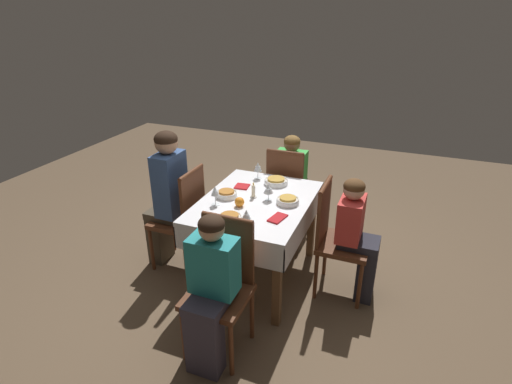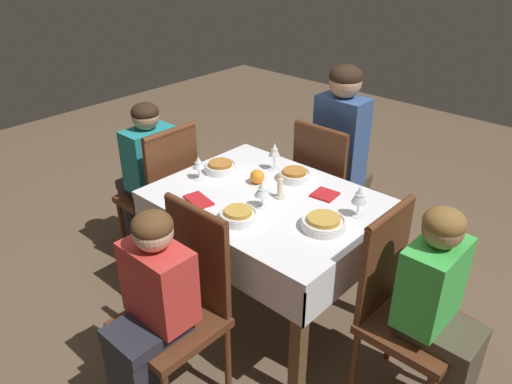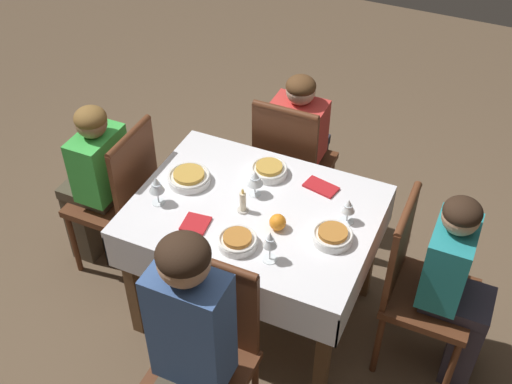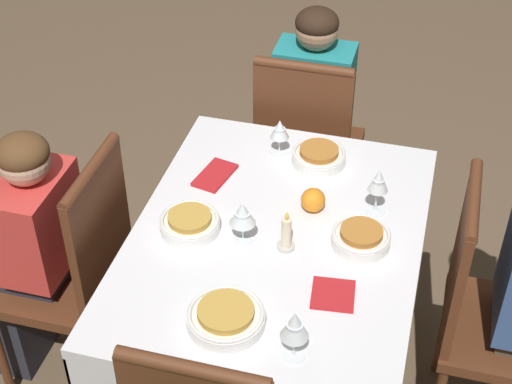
{
  "view_description": "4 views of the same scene",
  "coord_description": "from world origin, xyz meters",
  "px_view_note": "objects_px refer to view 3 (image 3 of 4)",
  "views": [
    {
      "loc": [
        -2.71,
        -1.07,
        2.17
      ],
      "look_at": [
        -0.05,
        -0.02,
        0.84
      ],
      "focal_mm": 28.0,
      "sensor_mm": 36.0,
      "label": 1
    },
    {
      "loc": [
        1.44,
        -1.68,
        1.98
      ],
      "look_at": [
        -0.01,
        -0.08,
        0.8
      ],
      "focal_mm": 35.0,
      "sensor_mm": 36.0,
      "label": 2
    },
    {
      "loc": [
        -0.91,
        2.01,
        2.78
      ],
      "look_at": [
        0.02,
        -0.05,
        0.8
      ],
      "focal_mm": 45.0,
      "sensor_mm": 36.0,
      "label": 3
    },
    {
      "loc": [
        1.71,
        0.4,
        2.32
      ],
      "look_at": [
        -0.0,
        -0.06,
        0.9
      ],
      "focal_mm": 55.0,
      "sensor_mm": 36.0,
      "label": 4
    }
  ],
  "objects_px": {
    "person_child_green": "(94,179)",
    "wine_glass_east": "(156,185)",
    "orange_fruit": "(278,222)",
    "chair_north": "(207,350)",
    "napkin_red_folded": "(321,187)",
    "napkin_spare_side": "(196,224)",
    "candle_centerpiece": "(243,203)",
    "bowl_north": "(238,241)",
    "wine_glass_south": "(255,179)",
    "chair_east": "(121,194)",
    "person_child_teal": "(457,285)",
    "person_adult_denim": "(187,350)",
    "chair_south": "(291,162)",
    "person_child_red": "(302,141)",
    "bowl_south": "(269,170)",
    "wine_glass_north": "(270,241)",
    "bowl_east": "(189,177)",
    "chair_west": "(418,282)",
    "bowl_west": "(333,236)",
    "dining_table": "(255,224)",
    "wine_glass_west": "(348,207)"
  },
  "relations": [
    {
      "from": "person_child_green",
      "to": "wine_glass_east",
      "type": "height_order",
      "value": "person_child_green"
    },
    {
      "from": "orange_fruit",
      "to": "chair_north",
      "type": "bearing_deg",
      "value": 83.0
    },
    {
      "from": "napkin_red_folded",
      "to": "napkin_spare_side",
      "type": "distance_m",
      "value": 0.64
    },
    {
      "from": "candle_centerpiece",
      "to": "wine_glass_east",
      "type": "bearing_deg",
      "value": 16.03
    },
    {
      "from": "bowl_north",
      "to": "wine_glass_south",
      "type": "bearing_deg",
      "value": -78.35
    },
    {
      "from": "chair_east",
      "to": "person_child_teal",
      "type": "height_order",
      "value": "person_child_teal"
    },
    {
      "from": "person_adult_denim",
      "to": "chair_south",
      "type": "bearing_deg",
      "value": 95.95
    },
    {
      "from": "person_adult_denim",
      "to": "person_child_red",
      "type": "relative_size",
      "value": 1.24
    },
    {
      "from": "candle_centerpiece",
      "to": "bowl_south",
      "type": "bearing_deg",
      "value": -90.71
    },
    {
      "from": "wine_glass_north",
      "to": "bowl_east",
      "type": "height_order",
      "value": "wine_glass_north"
    },
    {
      "from": "chair_west",
      "to": "bowl_west",
      "type": "xyz_separation_m",
      "value": [
        0.39,
        0.12,
        0.25
      ]
    },
    {
      "from": "person_child_red",
      "to": "bowl_south",
      "type": "height_order",
      "value": "person_child_red"
    },
    {
      "from": "chair_east",
      "to": "napkin_red_folded",
      "type": "height_order",
      "value": "chair_east"
    },
    {
      "from": "dining_table",
      "to": "wine_glass_east",
      "type": "distance_m",
      "value": 0.5
    },
    {
      "from": "wine_glass_west",
      "to": "napkin_spare_side",
      "type": "relative_size",
      "value": 1.01
    },
    {
      "from": "napkin_spare_side",
      "to": "bowl_south",
      "type": "bearing_deg",
      "value": -109.01
    },
    {
      "from": "chair_east",
      "to": "napkin_red_folded",
      "type": "xyz_separation_m",
      "value": [
        -1.03,
        -0.24,
        0.23
      ]
    },
    {
      "from": "person_adult_denim",
      "to": "person_child_red",
      "type": "bearing_deg",
      "value": 95.34
    },
    {
      "from": "person_child_green",
      "to": "wine_glass_west",
      "type": "distance_m",
      "value": 1.41
    },
    {
      "from": "wine_glass_south",
      "to": "napkin_spare_side",
      "type": "distance_m",
      "value": 0.35
    },
    {
      "from": "napkin_spare_side",
      "to": "dining_table",
      "type": "bearing_deg",
      "value": -133.51
    },
    {
      "from": "bowl_south",
      "to": "napkin_spare_side",
      "type": "height_order",
      "value": "bowl_south"
    },
    {
      "from": "wine_glass_west",
      "to": "bowl_east",
      "type": "bearing_deg",
      "value": 3.45
    },
    {
      "from": "chair_east",
      "to": "napkin_red_folded",
      "type": "distance_m",
      "value": 1.08
    },
    {
      "from": "person_child_teal",
      "to": "napkin_red_folded",
      "type": "distance_m",
      "value": 0.77
    },
    {
      "from": "chair_west",
      "to": "bowl_north",
      "type": "distance_m",
      "value": 0.86
    },
    {
      "from": "dining_table",
      "to": "orange_fruit",
      "type": "xyz_separation_m",
      "value": [
        -0.15,
        0.08,
        0.14
      ]
    },
    {
      "from": "person_child_red",
      "to": "napkin_spare_side",
      "type": "distance_m",
      "value": 1.06
    },
    {
      "from": "person_child_teal",
      "to": "wine_glass_north",
      "type": "height_order",
      "value": "person_child_teal"
    },
    {
      "from": "orange_fruit",
      "to": "napkin_red_folded",
      "type": "distance_m",
      "value": 0.36
    },
    {
      "from": "chair_west",
      "to": "orange_fruit",
      "type": "height_order",
      "value": "chair_west"
    },
    {
      "from": "napkin_spare_side",
      "to": "bowl_north",
      "type": "bearing_deg",
      "value": 170.32
    },
    {
      "from": "wine_glass_south",
      "to": "orange_fruit",
      "type": "height_order",
      "value": "wine_glass_south"
    },
    {
      "from": "chair_south",
      "to": "candle_centerpiece",
      "type": "xyz_separation_m",
      "value": [
        -0.03,
        0.7,
        0.27
      ]
    },
    {
      "from": "bowl_east",
      "to": "wine_glass_east",
      "type": "xyz_separation_m",
      "value": [
        0.06,
        0.2,
        0.08
      ]
    },
    {
      "from": "chair_west",
      "to": "wine_glass_east",
      "type": "xyz_separation_m",
      "value": [
        1.22,
        0.22,
        0.33
      ]
    },
    {
      "from": "chair_west",
      "to": "bowl_west",
      "type": "height_order",
      "value": "chair_west"
    },
    {
      "from": "wine_glass_south",
      "to": "person_child_red",
      "type": "bearing_deg",
      "value": -87.4
    },
    {
      "from": "person_child_green",
      "to": "bowl_north",
      "type": "xyz_separation_m",
      "value": [
        -0.99,
        0.28,
        0.2
      ]
    },
    {
      "from": "bowl_west",
      "to": "wine_glass_west",
      "type": "distance_m",
      "value": 0.16
    },
    {
      "from": "chair_west",
      "to": "wine_glass_north",
      "type": "height_order",
      "value": "chair_west"
    },
    {
      "from": "chair_east",
      "to": "bowl_east",
      "type": "height_order",
      "value": "chair_east"
    },
    {
      "from": "chair_north",
      "to": "person_child_red",
      "type": "xyz_separation_m",
      "value": [
        0.15,
        -1.48,
        0.04
      ]
    },
    {
      "from": "dining_table",
      "to": "wine_glass_west",
      "type": "relative_size",
      "value": 8.64
    },
    {
      "from": "dining_table",
      "to": "person_adult_denim",
      "type": "bearing_deg",
      "value": 95.61
    },
    {
      "from": "chair_south",
      "to": "orange_fruit",
      "type": "bearing_deg",
      "value": 106.86
    },
    {
      "from": "wine_glass_west",
      "to": "napkin_spare_side",
      "type": "bearing_deg",
      "value": 26.06
    },
    {
      "from": "chair_north",
      "to": "wine_glass_west",
      "type": "height_order",
      "value": "chair_north"
    },
    {
      "from": "dining_table",
      "to": "chair_south",
      "type": "bearing_deg",
      "value": -83.63
    },
    {
      "from": "bowl_west",
      "to": "chair_south",
      "type": "bearing_deg",
      "value": -56.15
    }
  ]
}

